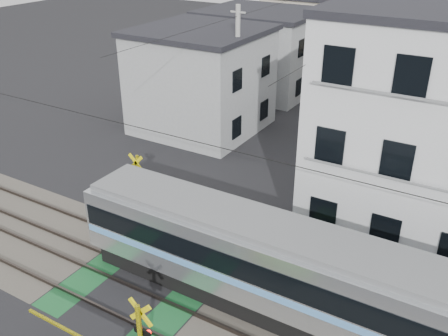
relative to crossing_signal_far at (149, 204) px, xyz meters
The scene contains 8 objects.
ground 4.53m from the crossing_signal_far, 54.71° to the right, with size 120.00×120.00×0.00m, color black.
track_bed 4.53m from the crossing_signal_far, 54.71° to the right, with size 120.00×120.00×0.14m.
crossing_signal_far is the anchor object (origin of this frame).
houses_row 22.59m from the crossing_signal_far, 82.74° to the left, with size 22.07×31.35×6.80m.
catenary 9.78m from the crossing_signal_far, 22.86° to the right, with size 60.00×5.04×7.00m.
utility_poles 19.70m from the crossing_signal_far, 85.47° to the left, with size 7.90×42.00×8.00m.
pedestrian 26.83m from the crossing_signal_far, 83.17° to the left, with size 0.66×0.44×1.82m, color black.
weed_patches 5.76m from the crossing_signal_far, 40.76° to the right, with size 10.25×8.80×0.40m.
Camera 1 is at (10.10, -11.05, 12.05)m, focal length 40.00 mm.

